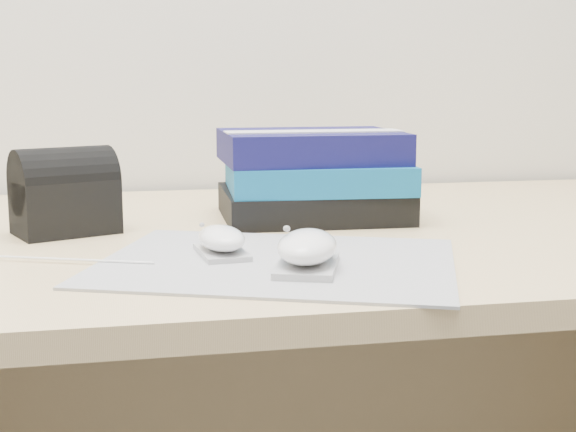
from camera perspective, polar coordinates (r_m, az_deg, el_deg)
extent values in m
cube|color=tan|center=(1.11, 3.27, -1.49)|extent=(1.60, 0.80, 0.03)
cube|color=tan|center=(1.57, -0.43, -11.92)|extent=(1.52, 0.03, 0.35)
cube|color=gray|center=(0.89, -0.77, -3.29)|extent=(0.47, 0.42, 0.00)
cube|color=#AAA9AC|center=(0.92, -4.73, -2.58)|extent=(0.06, 0.10, 0.01)
ellipsoid|color=white|center=(0.91, -4.75, -1.57)|extent=(0.06, 0.10, 0.03)
ellipsoid|color=#969699|center=(0.91, -6.14, -0.62)|extent=(0.01, 0.01, 0.01)
cube|color=#A9A9AB|center=(0.85, 1.37, -3.52)|extent=(0.09, 0.13, 0.01)
ellipsoid|color=white|center=(0.84, 1.37, -2.17)|extent=(0.09, 0.13, 0.03)
ellipsoid|color=#969698|center=(0.84, -0.09, -0.90)|extent=(0.01, 0.01, 0.01)
cylinder|color=white|center=(0.92, -15.56, -2.99)|extent=(0.19, 0.08, 0.00)
cube|color=black|center=(1.17, 1.75, 0.90)|extent=(0.26, 0.21, 0.04)
cube|color=#0D5F95|center=(1.16, 2.04, 2.88)|extent=(0.26, 0.22, 0.04)
cube|color=#111049|center=(1.16, 1.59, 4.97)|extent=(0.25, 0.20, 0.04)
cube|color=silver|center=(1.14, 1.86, 6.03)|extent=(0.25, 0.05, 0.00)
cube|color=black|center=(1.09, -15.55, 0.66)|extent=(0.15, 0.13, 0.07)
cylinder|color=black|center=(1.08, -15.64, 2.48)|extent=(0.15, 0.13, 0.09)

